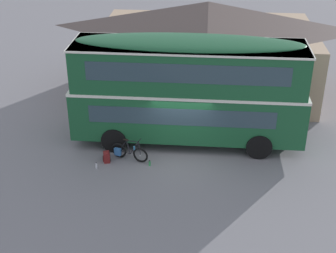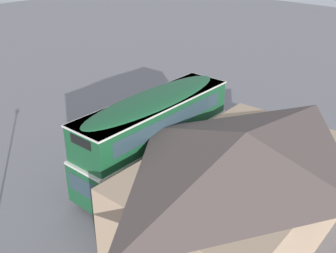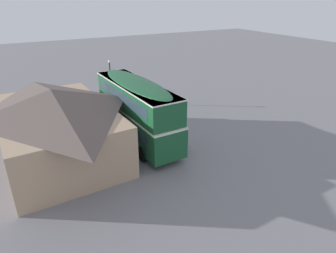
% 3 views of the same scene
% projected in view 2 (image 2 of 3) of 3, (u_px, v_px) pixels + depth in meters
% --- Properties ---
extents(ground_plane, '(120.00, 120.00, 0.00)m').
position_uv_depth(ground_plane, '(139.00, 164.00, 23.79)').
color(ground_plane, slate).
extents(double_decker_bus, '(10.09, 3.00, 4.79)m').
position_uv_depth(double_decker_bus, '(155.00, 133.00, 21.62)').
color(double_decker_bus, black).
rests_on(double_decker_bus, ground).
extents(touring_bicycle, '(1.65, 0.60, 1.02)m').
position_uv_depth(touring_bicycle, '(159.00, 143.00, 25.32)').
color(touring_bicycle, black).
rests_on(touring_bicycle, ground).
extents(backpack_on_ground, '(0.37, 0.40, 0.50)m').
position_uv_depth(backpack_on_ground, '(165.00, 139.00, 26.11)').
color(backpack_on_ground, maroon).
rests_on(backpack_on_ground, ground).
extents(water_bottle_green_metal, '(0.08, 0.08, 0.25)m').
position_uv_depth(water_bottle_green_metal, '(144.00, 151.00, 25.01)').
color(water_bottle_green_metal, green).
rests_on(water_bottle_green_metal, ground).
extents(water_bottle_clear_plastic, '(0.08, 0.08, 0.26)m').
position_uv_depth(water_bottle_clear_plastic, '(162.00, 137.00, 26.69)').
color(water_bottle_clear_plastic, silver).
rests_on(water_bottle_clear_plastic, ground).
extents(pub_building, '(11.92, 7.98, 4.88)m').
position_uv_depth(pub_building, '(242.00, 180.00, 17.84)').
color(pub_building, tan).
rests_on(pub_building, ground).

